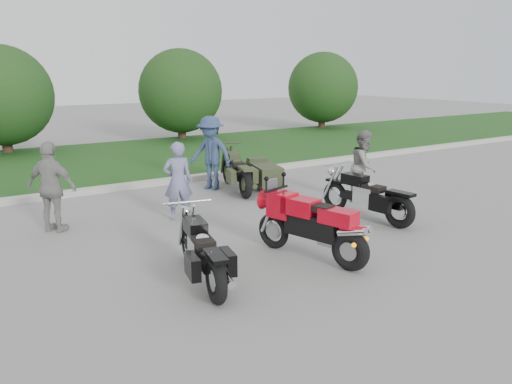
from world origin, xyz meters
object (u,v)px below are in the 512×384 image
cruiser_left (203,255)px  person_back (52,187)px  person_grey (364,166)px  person_denim (211,153)px  cruiser_right (370,198)px  person_stripe (178,181)px  cruiser_sidecar (253,173)px  sportbike_red (312,224)px

cruiser_left → person_back: size_ratio=1.26×
person_grey → person_denim: bearing=101.4°
person_grey → person_back: person_back is taller
cruiser_right → person_grey: size_ratio=1.40×
cruiser_left → cruiser_right: (4.43, 1.00, 0.02)m
cruiser_right → person_denim: size_ratio=1.23×
cruiser_left → person_stripe: bearing=83.7°
cruiser_right → person_denim: bearing=102.3°
person_denim → person_back: size_ratio=1.09×
person_denim → cruiser_sidecar: bearing=20.3°
cruiser_sidecar → person_back: (-5.13, -0.81, 0.44)m
sportbike_red → cruiser_sidecar: bearing=52.6°
sportbike_red → person_back: 5.11m
sportbike_red → cruiser_left: sportbike_red is taller
person_grey → person_denim: (-2.56, 3.04, 0.11)m
sportbike_red → cruiser_sidecar: (1.83, 4.71, -0.17)m
person_denim → person_back: (-4.27, -1.54, -0.08)m
cruiser_sidecar → person_back: 5.21m
person_denim → person_grey: bearing=10.5°
cruiser_right → person_grey: bearing=43.2°
person_stripe → cruiser_left: bearing=85.7°
cruiser_left → person_back: 4.02m
cruiser_left → cruiser_sidecar: size_ratio=0.92×
person_back → sportbike_red: bearing=177.9°
sportbike_red → cruiser_right: size_ratio=0.91×
cruiser_sidecar → person_grey: (1.70, -2.31, 0.41)m
person_stripe → person_denim: bearing=-118.0°
cruiser_sidecar → person_grey: bearing=-38.8°
person_stripe → person_back: size_ratio=0.93×
person_grey → cruiser_sidecar: bearing=97.6°
sportbike_red → person_denim: person_denim is taller
cruiser_left → person_denim: size_ratio=1.16×
cruiser_sidecar → person_back: bearing=-156.0°
person_denim → person_back: person_denim is taller
cruiser_sidecar → person_back: person_back is taller
cruiser_right → person_stripe: person_stripe is taller
cruiser_right → person_grey: (1.06, 1.27, 0.39)m
sportbike_red → cruiser_right: (2.46, 1.13, -0.15)m
cruiser_sidecar → person_stripe: 3.08m
sportbike_red → person_grey: 4.27m
person_grey → person_denim: person_denim is taller
cruiser_right → cruiser_sidecar: bearing=93.2°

